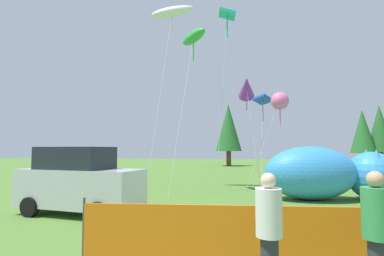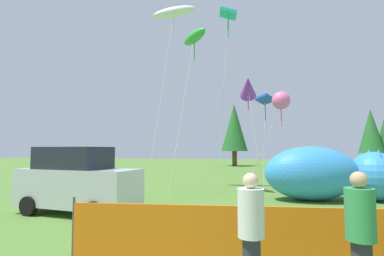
{
  "view_description": "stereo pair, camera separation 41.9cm",
  "coord_description": "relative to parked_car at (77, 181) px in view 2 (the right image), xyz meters",
  "views": [
    {
      "loc": [
        0.88,
        -8.98,
        2.22
      ],
      "look_at": [
        -1.48,
        5.1,
        3.24
      ],
      "focal_mm": 28.0,
      "sensor_mm": 36.0,
      "label": 1
    },
    {
      "loc": [
        1.3,
        -8.91,
        2.22
      ],
      "look_at": [
        -1.48,
        5.1,
        3.24
      ],
      "focal_mm": 28.0,
      "sensor_mm": 36.0,
      "label": 2
    }
  ],
  "objects": [
    {
      "name": "kite_pink_octopus",
      "position": [
        7.46,
        5.93,
        3.54
      ],
      "size": [
        2.24,
        1.12,
        5.13
      ],
      "color": "silver",
      "rests_on": "ground"
    },
    {
      "name": "spectator_in_white_shirt",
      "position": [
        7.52,
        -4.7,
        -0.08
      ],
      "size": [
        0.41,
        0.41,
        1.9
      ],
      "color": "#2D2D38",
      "rests_on": "ground"
    },
    {
      "name": "folding_chair",
      "position": [
        7.63,
        -2.07,
        -0.64
      ],
      "size": [
        0.58,
        0.58,
        0.84
      ],
      "rotation": [
        0.0,
        0.0,
        -1.36
      ],
      "color": "black",
      "rests_on": "ground"
    },
    {
      "name": "kite_blue_box",
      "position": [
        6.82,
        8.93,
        4.05
      ],
      "size": [
        1.28,
        1.33,
        5.53
      ],
      "color": "silver",
      "rests_on": "ground"
    },
    {
      "name": "safety_fence",
      "position": [
        6.62,
        -3.47,
        -0.56
      ],
      "size": [
        8.6,
        0.78,
        1.24
      ],
      "rotation": [
        0.0,
        0.0,
        0.08
      ],
      "color": "orange",
      "rests_on": "ground"
    },
    {
      "name": "inflatable_cat",
      "position": [
        9.25,
        4.56,
        -0.03
      ],
      "size": [
        5.92,
        2.98,
        2.36
      ],
      "rotation": [
        0.0,
        0.0,
        0.16
      ],
      "color": "#338CD8",
      "rests_on": "ground"
    },
    {
      "name": "ground_plane",
      "position": [
        4.68,
        -0.62,
        -1.12
      ],
      "size": [
        120.0,
        120.0,
        0.0
      ],
      "primitive_type": "plane",
      "color": "#4C752D"
    },
    {
      "name": "horizon_tree_west",
      "position": [
        3.74,
        31.02,
        4.02
      ],
      "size": [
        3.51,
        3.51,
        8.37
      ],
      "color": "brown",
      "rests_on": "ground"
    },
    {
      "name": "kite_green_fish",
      "position": [
        3.01,
        6.01,
        7.15
      ],
      "size": [
        2.03,
        3.13,
        8.72
      ],
      "color": "silver",
      "rests_on": "ground"
    },
    {
      "name": "spectator_in_black_shirt",
      "position": [
        5.95,
        -4.78,
        -0.11
      ],
      "size": [
        0.41,
        0.41,
        1.86
      ],
      "color": "#2D2D38",
      "rests_on": "ground"
    },
    {
      "name": "kite_white_ghost",
      "position": [
        1.49,
        7.45,
        9.36
      ],
      "size": [
        2.68,
        2.76,
        10.98
      ],
      "color": "silver",
      "rests_on": "ground"
    },
    {
      "name": "kite_purple_delta",
      "position": [
        5.83,
        7.32,
        4.59
      ],
      "size": [
        1.2,
        1.66,
        6.49
      ],
      "color": "silver",
      "rests_on": "ground"
    },
    {
      "name": "horizon_tree_mid",
      "position": [
        20.68,
        31.43,
        3.35
      ],
      "size": [
        3.05,
        3.05,
        7.28
      ],
      "color": "brown",
      "rests_on": "ground"
    },
    {
      "name": "kite_teal_diamond",
      "position": [
        4.82,
        6.37,
        8.27
      ],
      "size": [
        1.21,
        0.99,
        9.82
      ],
      "color": "silver",
      "rests_on": "ground"
    },
    {
      "name": "parked_car",
      "position": [
        0.0,
        0.0,
        0.0
      ],
      "size": [
        4.51,
        2.34,
        2.31
      ],
      "rotation": [
        0.0,
        0.0,
        -0.16
      ],
      "color": "#B7BCC1",
      "rests_on": "ground"
    }
  ]
}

